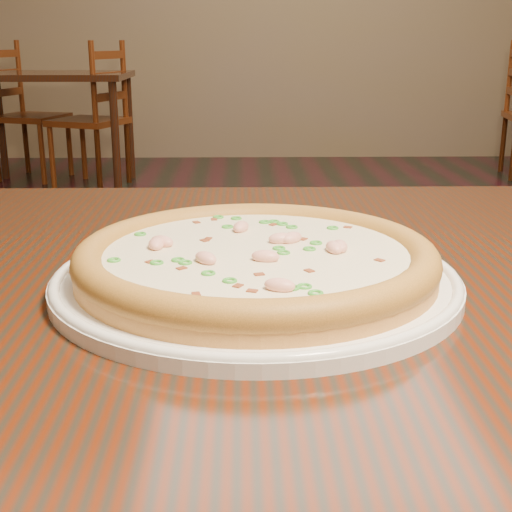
{
  "coord_description": "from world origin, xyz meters",
  "views": [
    {
      "loc": [
        -0.43,
        -1.49,
        0.97
      ],
      "look_at": [
        -0.42,
        -0.89,
        0.78
      ],
      "focal_mm": 50.0,
      "sensor_mm": 36.0,
      "label": 1
    }
  ],
  "objects_px": {
    "hero_table": "(374,363)",
    "chair_b": "(95,121)",
    "bg_table_left": "(51,88)",
    "chair_a": "(24,116)",
    "pizza": "(256,259)",
    "plate": "(256,279)"
  },
  "relations": [
    {
      "from": "hero_table",
      "to": "chair_b",
      "type": "bearing_deg",
      "value": 104.79
    },
    {
      "from": "bg_table_left",
      "to": "chair_a",
      "type": "relative_size",
      "value": 1.05
    },
    {
      "from": "hero_table",
      "to": "pizza",
      "type": "distance_m",
      "value": 0.18
    },
    {
      "from": "chair_a",
      "to": "chair_b",
      "type": "bearing_deg",
      "value": -28.9
    },
    {
      "from": "bg_table_left",
      "to": "chair_b",
      "type": "bearing_deg",
      "value": 2.63
    },
    {
      "from": "hero_table",
      "to": "bg_table_left",
      "type": "relative_size",
      "value": 1.2
    },
    {
      "from": "pizza",
      "to": "chair_b",
      "type": "bearing_deg",
      "value": 103.08
    },
    {
      "from": "hero_table",
      "to": "bg_table_left",
      "type": "distance_m",
      "value": 4.35
    },
    {
      "from": "plate",
      "to": "bg_table_left",
      "type": "height_order",
      "value": "plate"
    },
    {
      "from": "bg_table_left",
      "to": "chair_a",
      "type": "distance_m",
      "value": 0.48
    },
    {
      "from": "bg_table_left",
      "to": "chair_b",
      "type": "xyz_separation_m",
      "value": [
        0.27,
        0.01,
        -0.22
      ]
    },
    {
      "from": "hero_table",
      "to": "chair_b",
      "type": "xyz_separation_m",
      "value": [
        -1.09,
        4.14,
        -0.21
      ]
    },
    {
      "from": "plate",
      "to": "pizza",
      "type": "height_order",
      "value": "pizza"
    },
    {
      "from": "hero_table",
      "to": "plate",
      "type": "distance_m",
      "value": 0.17
    },
    {
      "from": "plate",
      "to": "chair_b",
      "type": "height_order",
      "value": "chair_b"
    },
    {
      "from": "chair_b",
      "to": "plate",
      "type": "bearing_deg",
      "value": -76.92
    },
    {
      "from": "hero_table",
      "to": "chair_a",
      "type": "relative_size",
      "value": 1.26
    },
    {
      "from": "plate",
      "to": "pizza",
      "type": "relative_size",
      "value": 1.12
    },
    {
      "from": "plate",
      "to": "chair_a",
      "type": "bearing_deg",
      "value": 108.82
    },
    {
      "from": "plate",
      "to": "chair_a",
      "type": "distance_m",
      "value": 4.77
    },
    {
      "from": "pizza",
      "to": "bg_table_left",
      "type": "xyz_separation_m",
      "value": [
        -1.24,
        4.18,
        -0.12
      ]
    },
    {
      "from": "plate",
      "to": "chair_a",
      "type": "height_order",
      "value": "chair_a"
    }
  ]
}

